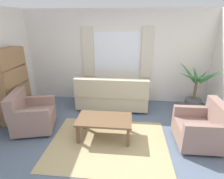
{
  "coord_description": "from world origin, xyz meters",
  "views": [
    {
      "loc": [
        0.37,
        -2.95,
        2.29
      ],
      "look_at": [
        0.0,
        0.7,
        0.89
      ],
      "focal_mm": 29.01,
      "sensor_mm": 36.0,
      "label": 1
    }
  ],
  "objects": [
    {
      "name": "area_rug",
      "position": [
        0.0,
        0.0,
        0.01
      ],
      "size": [
        2.31,
        1.76,
        0.01
      ],
      "primitive_type": "cube",
      "color": "tan",
      "rests_on": "ground_plane"
    },
    {
      "name": "potted_plant",
      "position": [
        2.11,
        1.69,
        0.5
      ],
      "size": [
        0.99,
        1.11,
        1.27
      ],
      "color": "#56565B",
      "rests_on": "ground_plane"
    },
    {
      "name": "couch",
      "position": [
        -0.08,
        1.58,
        0.37
      ],
      "size": [
        1.9,
        0.82,
        0.92
      ],
      "rotation": [
        0.0,
        0.0,
        3.14
      ],
      "color": "#BCB293",
      "rests_on": "ground_plane"
    },
    {
      "name": "bookshelf",
      "position": [
        -2.35,
        0.84,
        0.77
      ],
      "size": [
        0.3,
        0.94,
        1.72
      ],
      "rotation": [
        0.0,
        0.0,
        -1.57
      ],
      "color": "olive",
      "rests_on": "ground_plane"
    },
    {
      "name": "wall_back",
      "position": [
        0.0,
        2.26,
        1.3
      ],
      "size": [
        5.32,
        0.12,
        2.6
      ],
      "primitive_type": "cube",
      "color": "silver",
      "rests_on": "ground_plane"
    },
    {
      "name": "armchair_left",
      "position": [
        -1.75,
        0.36,
        0.35
      ],
      "size": [
        1.0,
        1.01,
        0.88
      ],
      "rotation": [
        0.0,
        0.0,
        1.82
      ],
      "color": "gray",
      "rests_on": "ground_plane"
    },
    {
      "name": "ground_plane",
      "position": [
        0.0,
        0.0,
        0.0
      ],
      "size": [
        6.24,
        6.24,
        0.0
      ],
      "primitive_type": "plane",
      "color": "slate"
    },
    {
      "name": "armchair_right",
      "position": [
        1.79,
        0.19,
        0.35
      ],
      "size": [
        0.83,
        0.85,
        0.88
      ],
      "rotation": [
        0.0,
        0.0,
        -1.56
      ],
      "color": "gray",
      "rests_on": "ground_plane"
    },
    {
      "name": "window_with_curtains",
      "position": [
        0.0,
        2.18,
        1.45
      ],
      "size": [
        1.98,
        0.07,
        1.4
      ],
      "color": "white"
    },
    {
      "name": "coffee_table",
      "position": [
        -0.1,
        0.22,
        0.38
      ],
      "size": [
        1.1,
        0.64,
        0.44
      ],
      "color": "brown",
      "rests_on": "ground_plane"
    }
  ]
}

